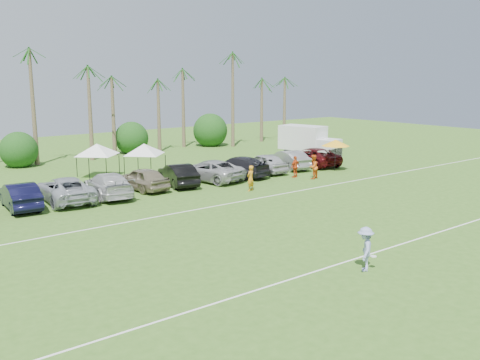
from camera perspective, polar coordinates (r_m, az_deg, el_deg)
ground at (r=24.97m, az=17.88°, el=-8.55°), size 120.00×120.00×0.00m
field_lines at (r=29.90m, az=5.10°, el=-4.78°), size 80.00×12.10×0.01m
palm_tree_4 at (r=53.30m, az=-21.19°, el=9.64°), size 2.40×2.40×8.90m
palm_tree_5 at (r=54.61m, az=-17.18°, el=10.83°), size 2.40×2.40×9.90m
palm_tree_6 at (r=56.19m, az=-13.35°, el=11.89°), size 2.40×2.40×10.90m
palm_tree_7 at (r=58.02m, az=-9.72°, el=12.84°), size 2.40×2.40×11.90m
palm_tree_8 at (r=60.54m, az=-5.41°, el=10.42°), size 2.40×2.40×8.90m
palm_tree_9 at (r=63.38m, az=-1.55°, el=11.29°), size 2.40×2.40×9.90m
palm_tree_10 at (r=66.49m, az=1.99°, el=12.02°), size 2.40×2.40×10.90m
palm_tree_11 at (r=69.14m, az=4.60°, el=12.66°), size 2.40×2.40×11.90m
bush_tree_1 at (r=54.08m, az=-23.11°, el=3.46°), size 4.00×4.00×4.00m
bush_tree_2 at (r=58.30m, az=-11.66°, el=4.62°), size 4.00×4.00×4.00m
bush_tree_3 at (r=63.35m, az=-3.51°, el=5.33°), size 4.00×4.00×4.00m
sideline_player_a at (r=38.23m, az=1.12°, el=0.19°), size 0.77×0.62×1.84m
sideline_player_b at (r=43.08m, az=7.81°, el=1.40°), size 1.09×0.94×1.94m
sideline_player_c at (r=43.50m, az=5.92°, el=1.41°), size 1.08×0.57×1.76m
box_truck at (r=54.15m, az=7.38°, el=4.16°), size 3.62×6.51×3.17m
canopy_tent_left at (r=44.60m, az=-15.03°, el=3.76°), size 3.96×3.96×3.21m
canopy_tent_right at (r=44.43m, az=-10.20°, el=3.84°), size 3.85×3.85×3.12m
market_umbrella at (r=46.83m, az=10.16°, el=3.92°), size 2.44×2.44×2.72m
frisbee_player at (r=23.38m, az=13.21°, el=-7.18°), size 1.40×1.32×1.91m
parked_car_1 at (r=35.85m, az=-22.42°, el=-1.56°), size 2.13×5.12×1.65m
parked_car_2 at (r=36.79m, az=-18.17°, el=-0.96°), size 3.21×6.13×1.65m
parked_car_3 at (r=37.57m, az=-13.90°, el=-0.49°), size 3.08×5.95×1.65m
parked_car_4 at (r=39.20m, az=-10.35°, el=0.14°), size 2.38×5.00×1.65m
parked_car_5 at (r=40.44m, az=-6.62°, el=0.58°), size 2.78×5.26×1.65m
parked_car_6 at (r=42.02m, az=-3.31°, el=1.03°), size 3.87×6.36×1.65m
parked_car_7 at (r=43.72m, az=-0.23°, el=1.45°), size 3.34×6.01×1.65m
parked_car_8 at (r=45.54m, az=2.61°, el=1.83°), size 2.28×4.96×1.65m
parked_car_9 at (r=47.55m, az=5.12°, el=2.19°), size 2.52×5.22×1.65m
parked_car_10 at (r=49.47m, az=7.65°, el=2.48°), size 3.20×6.13×1.65m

